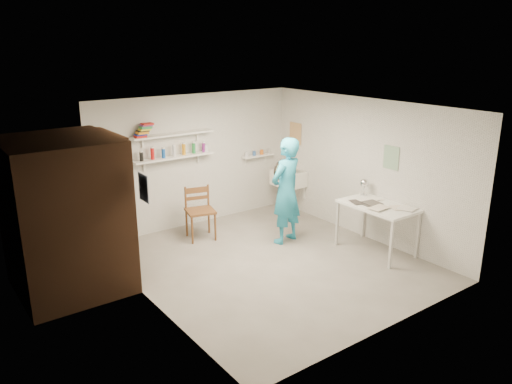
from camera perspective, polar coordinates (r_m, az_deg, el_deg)
floor at (r=7.79m, az=1.76°, el=-8.17°), size 4.00×4.50×0.02m
ceiling at (r=7.11m, az=1.94°, el=9.77°), size 4.00×4.50×0.02m
wall_back at (r=9.18m, az=-6.90°, el=3.63°), size 4.00×0.02×2.40m
wall_front at (r=5.85m, az=15.67°, el=-4.72°), size 4.00×0.02×2.40m
wall_left at (r=6.38m, az=-12.53°, el=-2.68°), size 0.02×4.50×2.40m
wall_right at (r=8.71m, az=12.33°, el=2.61°), size 0.02×4.50×2.40m
doorway_recess at (r=7.38m, az=-15.65°, el=-1.86°), size 0.02×0.90×2.00m
corridor_box at (r=7.16m, az=-20.97°, el=-2.51°), size 1.40×1.50×2.10m
door_lintel at (r=7.12m, az=-16.17°, el=6.20°), size 0.06×1.05×0.10m
door_jamb_near at (r=6.94m, az=-14.00°, el=-2.92°), size 0.06×0.10×2.00m
door_jamb_far at (r=7.83m, az=-16.84°, el=-0.86°), size 0.06×0.10×2.00m
shelf_lower at (r=8.81m, az=-9.35°, el=3.95°), size 1.50×0.22×0.03m
shelf_upper at (r=8.73m, az=-9.47°, el=6.51°), size 1.50×0.22×0.03m
ledge_shelf at (r=9.84m, az=0.23°, el=4.17°), size 0.70×0.14×0.03m
poster_left at (r=6.32m, az=-12.74°, el=0.48°), size 0.01×0.28×0.36m
poster_right_a at (r=9.87m, az=4.52°, el=6.70°), size 0.01×0.34×0.42m
poster_right_b at (r=8.28m, az=15.19°, el=3.81°), size 0.01×0.30×0.38m
belfast_sink at (r=9.83m, az=3.74°, el=1.59°), size 0.48×0.60×0.30m
man at (r=8.31m, az=3.45°, el=0.14°), size 0.74×0.57×1.80m
wall_clock at (r=8.41m, az=2.81°, el=2.49°), size 0.32×0.11×0.32m
wooden_chair at (r=8.59m, az=-6.38°, el=-2.18°), size 0.56×0.54×0.99m
work_table at (r=8.28m, az=13.59°, el=-4.05°), size 0.72×1.20×0.80m
desk_lamp at (r=8.52m, az=12.30°, el=1.04°), size 0.15×0.15×0.15m
spray_cans at (r=8.79m, az=-9.38°, el=4.59°), size 1.26×0.06×0.17m
book_stack at (r=8.49m, az=-12.72°, el=6.90°), size 0.32×0.14×0.22m
ledge_pots at (r=9.83m, az=0.23°, el=4.51°), size 0.48×0.07×0.09m
papers at (r=8.14m, az=13.79°, el=-1.32°), size 0.30×0.22×0.03m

